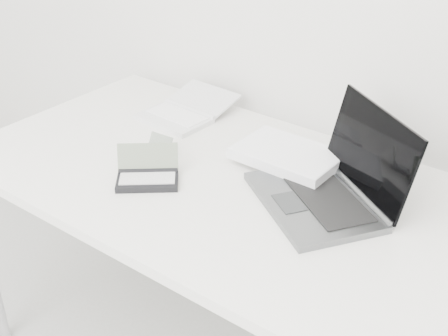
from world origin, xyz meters
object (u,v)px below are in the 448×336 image
Objects in this scene: desk at (242,200)px; laptop_large at (313,173)px; netbook_open_white at (183,112)px; palmtop_charcoal at (148,175)px.

desk is 2.94× the size of laptop_large.
desk is at bearing -26.42° from netbook_open_white.
palmtop_charcoal is at bearing -59.17° from netbook_open_white.
desk is 0.26m from palmtop_charcoal.
desk is 7.99× the size of palmtop_charcoal.
palmtop_charcoal reaches higher than desk.
desk is 0.47m from netbook_open_white.
desk is at bearing -7.05° from palmtop_charcoal.
laptop_large is 1.84× the size of netbook_open_white.
palmtop_charcoal reaches higher than netbook_open_white.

